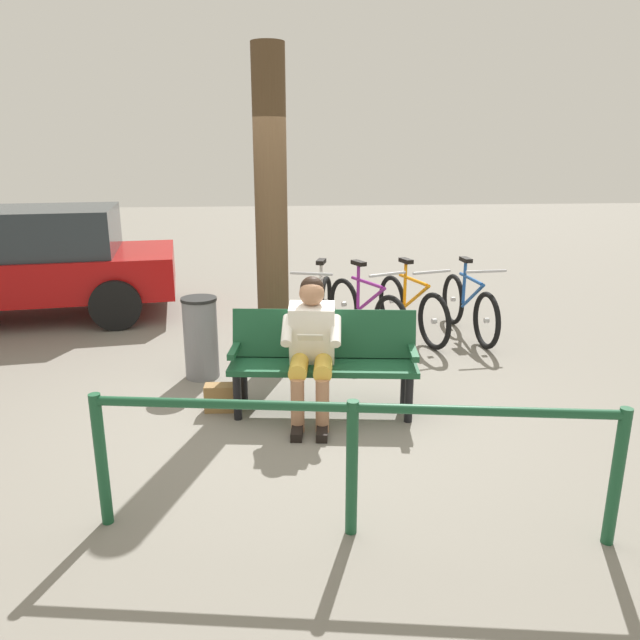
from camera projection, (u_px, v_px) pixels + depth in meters
name	position (u px, v px, depth m)	size (l,w,h in m)	color
ground_plane	(293.00, 410.00, 5.25)	(40.00, 40.00, 0.00)	slate
bench	(324.00, 354.00, 5.15)	(1.65, 0.68, 0.87)	#194C2D
person_reading	(311.00, 342.00, 4.95)	(0.52, 0.80, 1.20)	white
handbag	(222.00, 398.00, 5.21)	(0.30, 0.14, 0.24)	olive
tree_trunk	(271.00, 218.00, 5.78)	(0.31, 0.31, 3.15)	#4C3823
litter_bin	(201.00, 338.00, 5.91)	(0.35, 0.35, 0.82)	slate
bicycle_silver	(469.00, 307.00, 7.28)	(0.48, 1.68, 0.94)	black
bicycle_purple	(412.00, 308.00, 7.22)	(0.61, 1.63, 0.94)	black
bicycle_black	(366.00, 311.00, 7.09)	(0.76, 1.56, 0.94)	black
bicycle_orange	(318.00, 309.00, 7.16)	(0.61, 1.63, 0.94)	black
railing_fence	(352.00, 443.00, 3.41)	(3.02, 0.54, 0.85)	#194C2D
parked_car	(17.00, 261.00, 7.97)	(4.41, 2.46, 1.47)	#A50C0C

